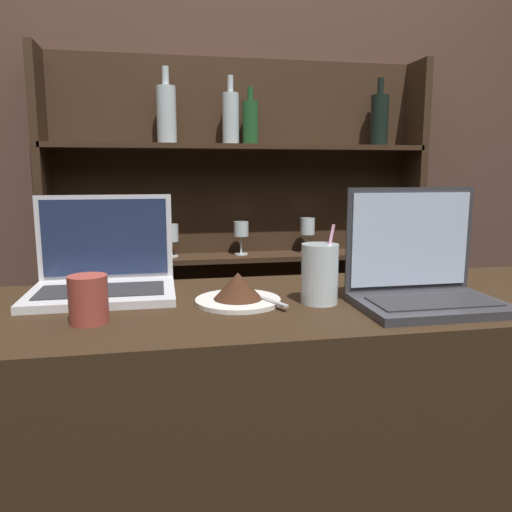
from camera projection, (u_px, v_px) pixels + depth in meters
The scene contains 8 objects.
bar_counter at pixel (281, 504), 1.21m from camera, with size 2.10×0.54×1.02m.
back_wall at pixel (224, 163), 2.08m from camera, with size 7.00×0.06×2.70m.
back_shelf at pixel (241, 264), 2.09m from camera, with size 1.52×0.18×1.76m.
laptop_near at pixel (104, 273), 1.19m from camera, with size 0.33×0.25×0.23m.
laptop_far at pixel (422, 278), 1.09m from camera, with size 0.31×0.21×0.25m.
cake_plate at pixel (238, 291), 1.10m from camera, with size 0.19×0.19×0.07m.
water_glass at pixel (320, 274), 1.10m from camera, with size 0.08×0.08×0.18m.
coffee_cup at pixel (88, 299), 0.96m from camera, with size 0.07×0.07×0.09m.
Camera 1 is at (-0.27, -0.79, 1.31)m, focal length 35.00 mm.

